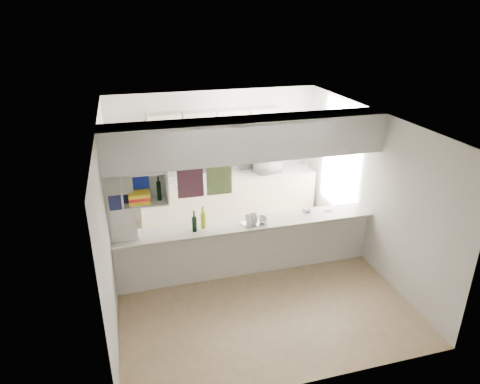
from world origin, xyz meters
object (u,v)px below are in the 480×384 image
object	(u,v)px
microwave	(268,165)
bowl	(267,158)
dish_rack	(253,219)
wine_bottles	(199,222)

from	to	relation	value
microwave	bowl	size ratio (longest dim) A/B	1.86
dish_rack	bowl	bearing A→B (deg)	49.18
dish_rack	wine_bottles	distance (m)	0.86
microwave	bowl	world-z (taller)	bowl
microwave	dish_rack	size ratio (longest dim) A/B	1.21
dish_rack	wine_bottles	bearing A→B (deg)	160.50
bowl	dish_rack	size ratio (longest dim) A/B	0.65
dish_rack	microwave	bearing A→B (deg)	48.92
microwave	bowl	xyz separation A→B (m)	(-0.02, -0.01, 0.17)
bowl	wine_bottles	xyz separation A→B (m)	(-1.81, -2.09, -0.18)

